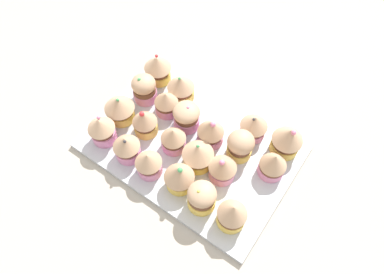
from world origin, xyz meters
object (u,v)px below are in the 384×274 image
Objects in this scene: cupcake_6 at (211,131)px; cupcake_14 at (119,108)px; cupcake_8 at (166,103)px; cupcake_16 at (202,197)px; baking_tray at (192,145)px; cupcake_12 at (173,139)px; cupcake_1 at (254,126)px; cupcake_15 at (232,214)px; cupcake_11 at (198,155)px; cupcake_9 at (144,88)px; cupcake_10 at (223,168)px; cupcake_18 at (149,163)px; cupcake_19 at (127,147)px; cupcake_13 at (145,122)px; cupcake_17 at (179,176)px; cupcake_3 at (158,68)px; cupcake_2 at (181,88)px; cupcake_4 at (273,164)px; cupcake_20 at (102,129)px; cupcake_0 at (287,140)px; cupcake_7 at (186,116)px; cupcake_5 at (240,145)px.

cupcake_6 is 1.06× the size of cupcake_14.
cupcake_16 reaches higher than cupcake_8.
cupcake_12 is at bearing 42.72° from baking_tray.
cupcake_15 is (-6.53, 19.52, 0.45)cm from cupcake_1.
cupcake_15 is (-12.39, 6.82, 0.39)cm from cupcake_11.
cupcake_16 is at bearing 150.96° from cupcake_9.
cupcake_10 is 1.07× the size of cupcake_18.
cupcake_19 reaches higher than cupcake_11.
cupcake_13 and cupcake_19 have the same top height.
baking_tray is 11.22cm from cupcake_8.
cupcake_9 is 23.68cm from cupcake_17.
cupcake_1 is 0.89× the size of cupcake_15.
cupcake_3 is 0.98× the size of cupcake_17.
cupcake_15 is (-25.46, 18.96, 0.44)cm from cupcake_2.
cupcake_2 is 13.60cm from cupcake_6.
cupcake_6 is at bearing 3.29° from cupcake_4.
cupcake_2 is 19.14cm from cupcake_19.
cupcake_1 is at bearing -135.62° from cupcake_6.
cupcake_10 is 1.00× the size of cupcake_14.
cupcake_16 is at bearing 179.25° from cupcake_20.
cupcake_4 is at bearing 92.27° from cupcake_0.
cupcake_2 is at bearing -11.02° from cupcake_4.
cupcake_14 reaches higher than cupcake_12.
cupcake_0 is at bearing -161.97° from cupcake_7.
cupcake_14 is (26.51, 0.79, 0.14)cm from cupcake_10.
cupcake_4 is (-17.24, -3.96, 3.99)cm from baking_tray.
cupcake_9 is (-1.01, 6.38, -0.31)cm from cupcake_3.
cupcake_9 reaches higher than cupcake_7.
cupcake_19 is (26.78, 13.93, 0.15)cm from cupcake_4.
cupcake_11 is at bearing 65.26° from cupcake_1.
cupcake_11 is at bearing 3.65° from cupcake_10.
cupcake_5 reaches higher than baking_tray.
cupcake_12 is 0.96× the size of cupcake_18.
cupcake_6 is 8.77cm from cupcake_10.
cupcake_2 is 19.75cm from cupcake_5.
cupcake_14 reaches higher than cupcake_7.
cupcake_17 reaches higher than cupcake_15.
cupcake_6 is at bearing -146.22° from cupcake_20.
cupcake_5 is at bearing 91.06° from cupcake_1.
cupcake_2 is 5.22cm from cupcake_8.
cupcake_20 is (12.66, 13.28, 0.40)cm from cupcake_7.
cupcake_9 is (6.43, -0.13, 0.35)cm from cupcake_8.
cupcake_1 is at bearing -90.22° from cupcake_16.
cupcake_4 is 1.00× the size of cupcake_7.
cupcake_11 is (5.86, 12.70, 0.06)cm from cupcake_1.
cupcake_10 is (7.92, 6.57, 0.18)cm from cupcake_4.
cupcake_4 is 1.04× the size of cupcake_12.
cupcake_10 is at bearing -178.30° from cupcake_14.
cupcake_7 is at bearing 1.65° from cupcake_5.
cupcake_5 is at bearing 166.20° from cupcake_3.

